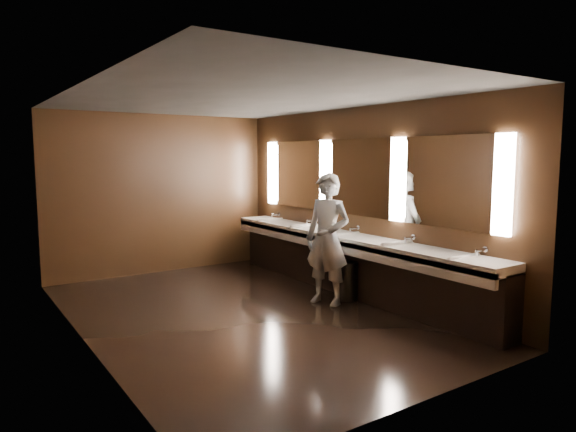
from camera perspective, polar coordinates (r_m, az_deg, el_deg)
The scene contains 10 objects.
floor at distance 6.94m, azimuth -4.83°, elevation -10.70°, with size 6.00×6.00×0.00m, color black.
ceiling at distance 6.66m, azimuth -5.07°, elevation 12.95°, with size 4.00×6.00×0.02m, color #2D2D2B.
wall_back at distance 9.38m, azimuth -13.96°, elevation 2.39°, with size 4.00×0.02×2.80m, color black.
wall_front at distance 4.31m, azimuth 14.95°, elevation -2.48°, with size 4.00×0.02×2.80m, color black.
wall_left at distance 5.95m, azimuth -22.01°, elevation -0.28°, with size 0.02×6.00×2.80m, color black.
wall_right at distance 7.82m, azimuth 7.94°, elevation 1.71°, with size 0.02×6.00×2.80m, color black.
sink_counter at distance 7.82m, azimuth 6.70°, elevation -4.98°, with size 0.55×5.40×1.01m.
mirror_band at distance 7.79m, azimuth 7.87°, elevation 4.27°, with size 0.06×5.03×1.15m.
person at distance 7.17m, azimuth 4.41°, elevation -2.58°, with size 0.67×0.44×1.84m, color #86A7C8.
trash_bin at distance 7.56m, azimuth 6.54°, elevation -7.06°, with size 0.36×0.36×0.56m, color black.
Camera 1 is at (-3.23, -5.78, 2.07)m, focal length 32.00 mm.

